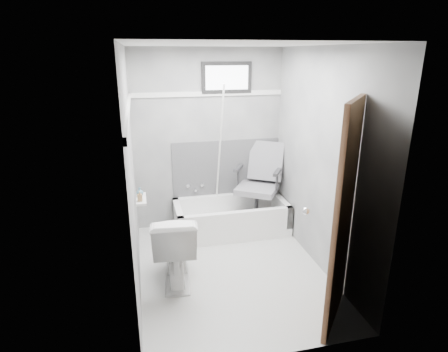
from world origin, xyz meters
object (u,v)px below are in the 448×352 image
object	(u,v)px
soap_bottle_a	(140,196)
soap_bottle_b	(140,192)
bathtub	(231,217)
toilet	(175,246)
door	(392,231)
office_chair	(257,183)

from	to	relation	value
soap_bottle_a	soap_bottle_b	world-z (taller)	soap_bottle_a
bathtub	toilet	world-z (taller)	toilet
toilet	door	size ratio (longest dim) A/B	0.40
bathtub	toilet	bearing A→B (deg)	-131.04
soap_bottle_b	toilet	bearing A→B (deg)	-32.78
bathtub	office_chair	size ratio (longest dim) A/B	1.42
bathtub	door	xyz separation A→B (m)	(0.75, -2.21, 0.79)
door	soap_bottle_b	distance (m)	2.40
toilet	soap_bottle_b	distance (m)	0.68
door	soap_bottle_a	bearing A→B (deg)	145.91
office_chair	door	xyz separation A→B (m)	(0.38, -2.25, 0.35)
office_chair	door	distance (m)	2.31
door	bathtub	bearing A→B (deg)	108.75
bathtub	soap_bottle_a	xyz separation A→B (m)	(-1.17, -0.91, 0.76)
office_chair	door	world-z (taller)	door
bathtub	soap_bottle_b	size ratio (longest dim) A/B	15.70
bathtub	office_chair	world-z (taller)	office_chair
office_chair	soap_bottle_a	world-z (taller)	office_chair
soap_bottle_b	soap_bottle_a	bearing A→B (deg)	-90.00
office_chair	soap_bottle_a	size ratio (longest dim) A/B	10.24
door	office_chair	bearing A→B (deg)	99.53
soap_bottle_a	soap_bottle_b	distance (m)	0.14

